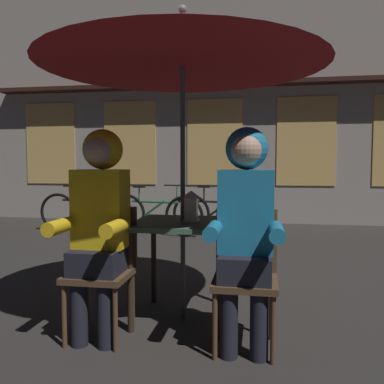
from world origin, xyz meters
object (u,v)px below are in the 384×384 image
(lantern, at_px, (191,205))
(chair_right, at_px, (245,270))
(patio_umbrella, at_px, (183,41))
(bicycle_third, at_px, (220,214))
(bicycle_second, at_px, (155,214))
(person_left_hooded, at_px, (99,213))
(person_right_hooded, at_px, (246,216))
(cafe_table, at_px, (183,235))
(bicycle_nearest, at_px, (85,212))
(chair_left, at_px, (103,264))

(lantern, bearing_deg, chair_right, -41.19)
(patio_umbrella, bearing_deg, bicycle_third, 91.15)
(bicycle_second, bearing_deg, bicycle_third, 9.19)
(person_left_hooded, height_order, bicycle_second, person_left_hooded)
(person_left_hooded, relative_size, bicycle_second, 0.84)
(person_left_hooded, height_order, bicycle_third, person_left_hooded)
(patio_umbrella, xyz_separation_m, lantern, (0.06, -0.01, -1.20))
(chair_right, relative_size, person_right_hooded, 0.62)
(cafe_table, xyz_separation_m, lantern, (0.06, -0.01, 0.22))
(cafe_table, height_order, person_left_hooded, person_left_hooded)
(chair_right, bearing_deg, lantern, 138.81)
(chair_right, bearing_deg, person_right_hooded, -90.00)
(patio_umbrella, distance_m, chair_right, 1.68)
(bicycle_third, bearing_deg, person_right_hooded, -82.25)
(patio_umbrella, bearing_deg, bicycle_nearest, 123.91)
(chair_right, distance_m, bicycle_second, 4.16)
(lantern, xyz_separation_m, chair_left, (-0.54, -0.36, -0.37))
(cafe_table, height_order, bicycle_third, bicycle_third)
(person_right_hooded, bearing_deg, bicycle_nearest, 125.77)
(person_left_hooded, height_order, person_right_hooded, same)
(person_right_hooded, distance_m, bicycle_nearest, 4.96)
(bicycle_third, bearing_deg, cafe_table, -88.85)
(cafe_table, distance_m, chair_left, 0.62)
(patio_umbrella, bearing_deg, person_left_hooded, -138.43)
(patio_umbrella, relative_size, person_right_hooded, 1.65)
(lantern, distance_m, chair_right, 0.67)
(cafe_table, distance_m, bicycle_nearest, 4.32)
(bicycle_second, bearing_deg, lantern, -70.90)
(person_right_hooded, xyz_separation_m, bicycle_second, (-1.62, 3.89, -0.50))
(patio_umbrella, height_order, bicycle_nearest, patio_umbrella)
(chair_left, height_order, person_right_hooded, person_right_hooded)
(chair_left, bearing_deg, bicycle_second, 99.73)
(person_left_hooded, relative_size, bicycle_nearest, 0.83)
(cafe_table, bearing_deg, chair_right, -37.55)
(person_left_hooded, bearing_deg, person_right_hooded, 0.00)
(bicycle_nearest, bearing_deg, person_right_hooded, -54.23)
(person_right_hooded, bearing_deg, chair_right, 90.00)
(chair_right, relative_size, person_left_hooded, 0.62)
(lantern, height_order, chair_left, lantern)
(cafe_table, xyz_separation_m, person_left_hooded, (-0.48, -0.43, 0.21))
(lantern, xyz_separation_m, bicycle_third, (-0.14, 3.64, -0.51))
(bicycle_third, bearing_deg, bicycle_second, -170.81)
(person_right_hooded, distance_m, bicycle_second, 4.24)
(chair_right, distance_m, bicycle_nearest, 4.89)
(bicycle_nearest, distance_m, bicycle_second, 1.27)
(chair_left, distance_m, person_left_hooded, 0.36)
(chair_left, xyz_separation_m, chair_right, (0.96, 0.00, 0.00))
(cafe_table, xyz_separation_m, chair_right, (0.48, -0.37, -0.15))
(chair_left, bearing_deg, bicycle_third, 84.20)
(chair_right, bearing_deg, cafe_table, 142.45)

